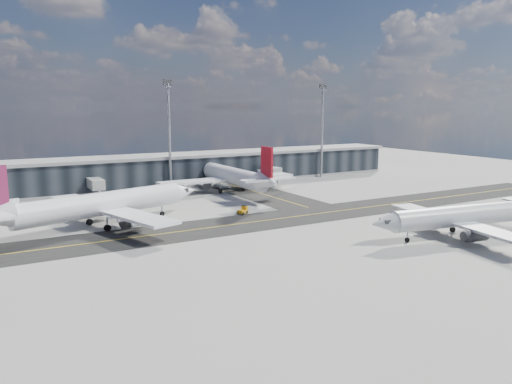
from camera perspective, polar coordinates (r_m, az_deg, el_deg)
ground at (r=92.65m, az=0.59°, el=-3.98°), size 300.00×300.00×0.00m
taxiway_lanes at (r=103.63m, az=-0.54°, el=-2.50°), size 180.00×63.00×0.03m
terminal_concourse at (r=141.37m, az=-10.69°, el=2.29°), size 152.00×19.80×8.80m
floodlight_masts at (r=133.83m, az=-9.88°, el=6.86°), size 102.50×0.70×28.90m
airliner_af at (r=95.34m, az=-17.47°, el=-1.41°), size 43.03×37.07×12.97m
airliner_redtail at (r=129.12m, az=-2.88°, el=1.86°), size 37.35×43.94×13.07m
airliner_near at (r=92.25m, az=22.62°, el=-2.55°), size 36.16×30.96×10.72m
baggage_tug at (r=103.50m, az=-1.47°, el=-2.06°), size 2.85×2.44×1.63m
service_van at (r=136.69m, az=-4.00°, el=0.73°), size 3.13×5.01×1.29m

